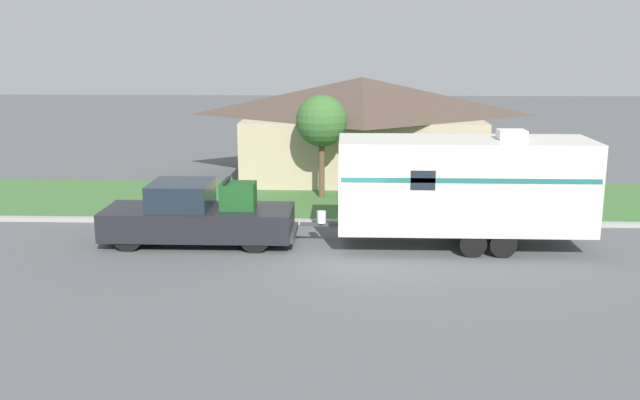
{
  "coord_description": "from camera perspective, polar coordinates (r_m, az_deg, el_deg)",
  "views": [
    {
      "loc": [
        0.12,
        -19.73,
        6.16
      ],
      "look_at": [
        -0.71,
        1.25,
        1.4
      ],
      "focal_mm": 40.0,
      "sensor_mm": 36.0,
      "label": 1
    }
  ],
  "objects": [
    {
      "name": "ground_plane",
      "position": [
        20.67,
        1.84,
        -4.57
      ],
      "size": [
        120.0,
        120.0,
        0.0
      ],
      "primitive_type": "plane",
      "color": "#515456"
    },
    {
      "name": "curb_strip",
      "position": [
        24.26,
        1.91,
        -1.77
      ],
      "size": [
        80.0,
        0.3,
        0.14
      ],
      "color": "#999993",
      "rests_on": "ground_plane"
    },
    {
      "name": "lawn_strip",
      "position": [
        27.82,
        1.96,
        0.01
      ],
      "size": [
        80.0,
        7.0,
        0.03
      ],
      "color": "#3D6B33",
      "rests_on": "ground_plane"
    },
    {
      "name": "house_across_street",
      "position": [
        32.8,
        3.36,
        6.03
      ],
      "size": [
        11.13,
        8.08,
        4.48
      ],
      "color": "tan",
      "rests_on": "ground_plane"
    },
    {
      "name": "pickup_truck",
      "position": [
        22.12,
        -9.76,
        -1.27
      ],
      "size": [
        5.86,
        2.1,
        2.03
      ],
      "color": "black",
      "rests_on": "ground_plane"
    },
    {
      "name": "travel_trailer",
      "position": [
        21.68,
        11.43,
        1.24
      ],
      "size": [
        8.62,
        2.47,
        3.56
      ],
      "color": "black",
      "rests_on": "ground_plane"
    },
    {
      "name": "mailbox",
      "position": [
        24.67,
        4.0,
        0.72
      ],
      "size": [
        0.48,
        0.2,
        1.33
      ],
      "color": "brown",
      "rests_on": "ground_plane"
    },
    {
      "name": "tree_in_yard",
      "position": [
        27.83,
        0.13,
        6.29
      ],
      "size": [
        2.01,
        2.01,
        4.06
      ],
      "color": "brown",
      "rests_on": "ground_plane"
    }
  ]
}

